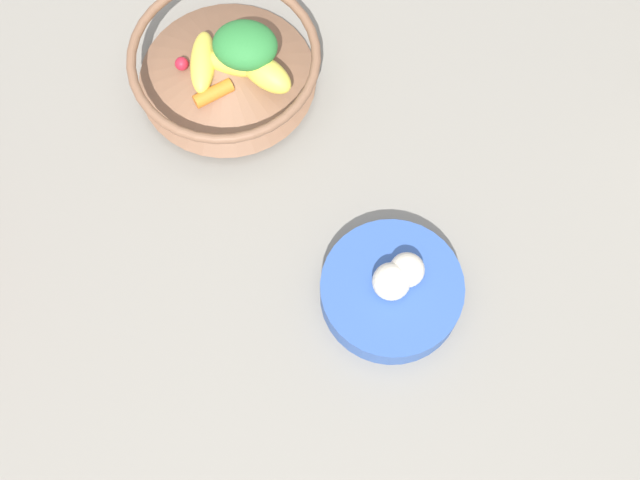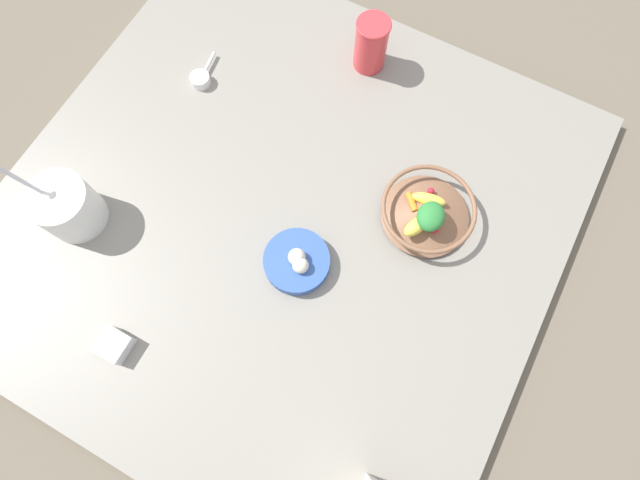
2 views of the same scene
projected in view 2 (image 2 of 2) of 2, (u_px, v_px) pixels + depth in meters
ground_plane at (282, 219)px, 1.12m from camera, size 6.00×6.00×0.00m
countertop at (281, 217)px, 1.10m from camera, size 1.17×1.17×0.03m
fruit_bowl at (427, 212)px, 1.05m from camera, size 0.20×0.20×0.08m
yogurt_tub at (66, 206)px, 1.03m from camera, size 0.13×0.14×0.21m
drinking_cup at (371, 43)px, 1.14m from camera, size 0.08×0.08×0.13m
spice_jar at (115, 345)px, 0.98m from camera, size 0.06×0.06×0.03m
measuring_scoop at (201, 79)px, 1.18m from camera, size 0.10×0.05×0.02m
garlic_bowl at (297, 261)px, 1.03m from camera, size 0.14×0.14×0.06m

